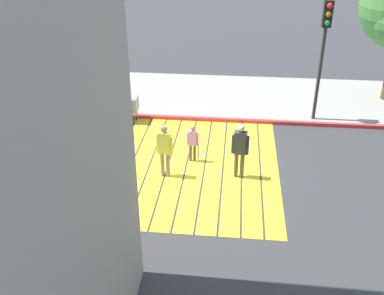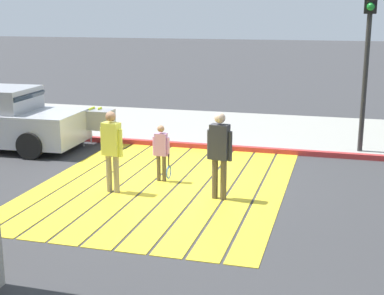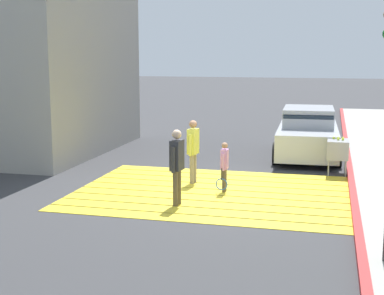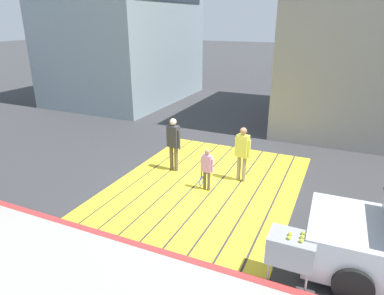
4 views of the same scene
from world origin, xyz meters
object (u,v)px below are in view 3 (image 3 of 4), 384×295
at_px(car_parked_near_curb, 308,134).
at_px(pedestrian_adult_lead, 193,147).
at_px(tennis_ball_cart, 338,149).
at_px(pedestrian_child_with_racket, 224,165).
at_px(pedestrian_adult_trailing, 177,162).

distance_m(car_parked_near_curb, pedestrian_adult_lead, 5.06).
relative_size(tennis_ball_cart, pedestrian_child_with_racket, 0.85).
distance_m(pedestrian_adult_lead, pedestrian_child_with_racket, 1.20).
bearing_deg(pedestrian_adult_lead, tennis_ball_cart, -151.24).
relative_size(tennis_ball_cart, pedestrian_adult_lead, 0.63).
distance_m(tennis_ball_cart, pedestrian_adult_lead, 4.07).
height_order(tennis_ball_cart, pedestrian_child_with_racket, pedestrian_child_with_racket).
height_order(car_parked_near_curb, pedestrian_adult_lead, pedestrian_adult_lead).
distance_m(car_parked_near_curb, tennis_ball_cart, 2.52).
bearing_deg(tennis_ball_cart, pedestrian_child_with_racket, 45.32).
relative_size(pedestrian_adult_lead, pedestrian_adult_trailing, 0.97).
distance_m(pedestrian_adult_trailing, pedestrian_child_with_racket, 1.62).
bearing_deg(pedestrian_adult_lead, car_parked_near_curb, -121.68).
bearing_deg(pedestrian_child_with_racket, car_parked_near_curb, -108.97).
relative_size(car_parked_near_curb, pedestrian_adult_lead, 2.70).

